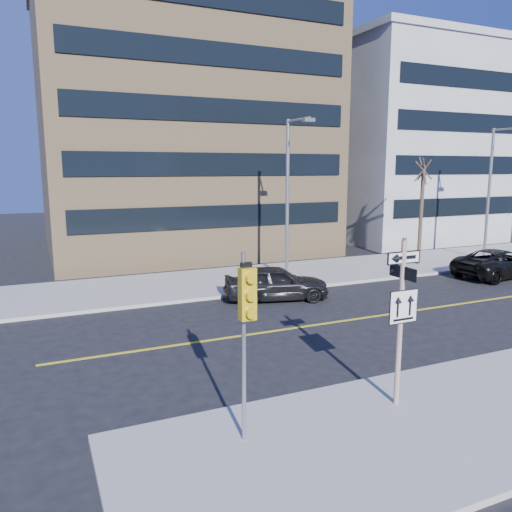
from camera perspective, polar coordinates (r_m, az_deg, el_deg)
name	(u,v)px	position (r m, az deg, el deg)	size (l,w,h in m)	color
ground	(339,371)	(14.96, 9.43, -12.86)	(120.00, 120.00, 0.00)	black
far_sidewalk	(471,257)	(35.26, 23.34, -0.13)	(66.00, 6.00, 0.15)	#A4A199
road_centerline	(512,296)	(25.70, 27.25, -4.11)	(40.00, 0.14, 0.01)	gold
sign_pole	(401,313)	(12.26, 16.25, -6.23)	(0.92, 0.92, 4.06)	silver
traffic_signal	(247,309)	(9.93, -1.07, -6.10)	(0.32, 0.45, 4.00)	gray
parked_car_a	(276,283)	(22.09, 2.30, -3.07)	(4.60, 1.85, 1.57)	black
parked_car_c	(500,263)	(29.76, 26.07, -0.74)	(5.42, 2.50, 1.51)	black
streetlight_a	(290,189)	(25.12, 3.87, 7.65)	(0.55, 2.25, 8.00)	gray
streetlight_b	(493,185)	(33.98, 25.44, 7.33)	(0.55, 2.25, 8.00)	gray
street_tree_west	(423,173)	(30.76, 18.59, 9.02)	(1.80, 1.80, 6.35)	#35271F
building_brick	(174,123)	(37.86, -9.32, 14.77)	(18.00, 18.00, 18.00)	#A2835A
building_grey_mid	(420,148)	(47.59, 18.23, 11.60)	(20.00, 16.00, 15.00)	#949699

